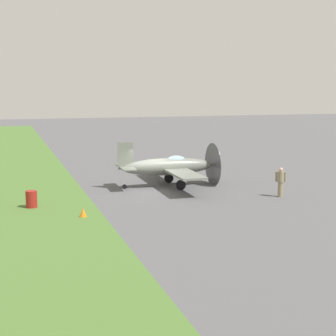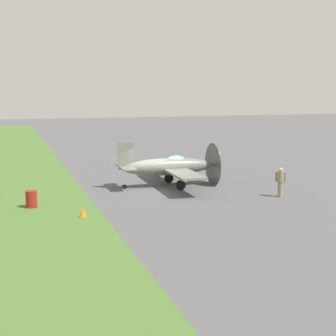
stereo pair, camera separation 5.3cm
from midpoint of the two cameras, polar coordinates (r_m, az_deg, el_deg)
name	(u,v)px [view 1 (the left image)]	position (r m, az deg, el deg)	size (l,w,h in m)	color
ground_plane	(152,190)	(32.66, -1.82, -2.40)	(160.00, 160.00, 0.00)	#515154
airplane_lead	(170,167)	(33.56, 0.18, 0.16)	(8.64, 6.87, 3.10)	slate
ground_crew_chief	(281,181)	(31.09, 12.18, -1.45)	(0.39, 0.55, 1.73)	#847A5B
fuel_drum	(31,199)	(28.72, -14.79, -3.32)	(0.60, 0.60, 0.90)	maroon
runway_marker_cone	(83,212)	(26.19, -9.34, -4.82)	(0.36, 0.36, 0.44)	orange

